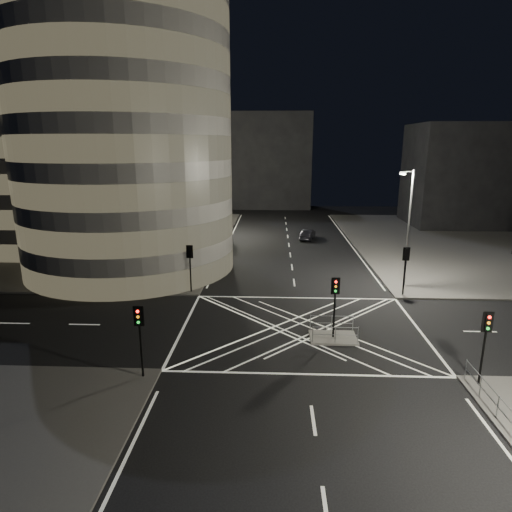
{
  "coord_description": "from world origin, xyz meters",
  "views": [
    {
      "loc": [
        -1.88,
        -27.01,
        12.17
      ],
      "look_at": [
        -3.38,
        7.92,
        3.0
      ],
      "focal_mm": 30.0,
      "sensor_mm": 36.0,
      "label": 1
    }
  ],
  "objects_px": {
    "central_island": "(333,338)",
    "street_lamp_left_near": "(193,218)",
    "street_lamp_right_far": "(408,225)",
    "traffic_signal_fr": "(406,262)",
    "traffic_signal_nr": "(486,335)",
    "traffic_signal_fl": "(190,260)",
    "traffic_signal_nl": "(140,328)",
    "street_lamp_left_far": "(218,195)",
    "sedan": "(308,235)",
    "traffic_signal_island": "(335,296)"
  },
  "relations": [
    {
      "from": "central_island",
      "to": "street_lamp_left_near",
      "type": "height_order",
      "value": "street_lamp_left_near"
    },
    {
      "from": "street_lamp_left_near",
      "to": "street_lamp_right_far",
      "type": "distance_m",
      "value": 19.11
    },
    {
      "from": "traffic_signal_fr",
      "to": "traffic_signal_nr",
      "type": "relative_size",
      "value": 1.0
    },
    {
      "from": "traffic_signal_fl",
      "to": "traffic_signal_fr",
      "type": "xyz_separation_m",
      "value": [
        17.6,
        0.0,
        0.0
      ]
    },
    {
      "from": "traffic_signal_fl",
      "to": "central_island",
      "type": "bearing_deg",
      "value": -37.54
    },
    {
      "from": "traffic_signal_nl",
      "to": "traffic_signal_nr",
      "type": "relative_size",
      "value": 1.0
    },
    {
      "from": "traffic_signal_fl",
      "to": "street_lamp_left_near",
      "type": "bearing_deg",
      "value": 96.97
    },
    {
      "from": "traffic_signal_fl",
      "to": "street_lamp_left_far",
      "type": "xyz_separation_m",
      "value": [
        -0.64,
        23.2,
        2.63
      ]
    },
    {
      "from": "traffic_signal_nr",
      "to": "street_lamp_left_far",
      "type": "relative_size",
      "value": 0.4
    },
    {
      "from": "traffic_signal_nr",
      "to": "street_lamp_left_far",
      "type": "xyz_separation_m",
      "value": [
        -18.24,
        36.8,
        2.63
      ]
    },
    {
      "from": "traffic_signal_fl",
      "to": "street_lamp_right_far",
      "type": "relative_size",
      "value": 0.4
    },
    {
      "from": "traffic_signal_fr",
      "to": "street_lamp_right_far",
      "type": "relative_size",
      "value": 0.4
    },
    {
      "from": "traffic_signal_fr",
      "to": "sedan",
      "type": "height_order",
      "value": "traffic_signal_fr"
    },
    {
      "from": "traffic_signal_nl",
      "to": "traffic_signal_island",
      "type": "distance_m",
      "value": 12.03
    },
    {
      "from": "street_lamp_left_far",
      "to": "sedan",
      "type": "height_order",
      "value": "street_lamp_left_far"
    },
    {
      "from": "traffic_signal_nl",
      "to": "sedan",
      "type": "xyz_separation_m",
      "value": [
        11.34,
        34.97,
        -2.23
      ]
    },
    {
      "from": "traffic_signal_island",
      "to": "street_lamp_right_far",
      "type": "height_order",
      "value": "street_lamp_right_far"
    },
    {
      "from": "traffic_signal_fr",
      "to": "traffic_signal_fl",
      "type": "bearing_deg",
      "value": 180.0
    },
    {
      "from": "traffic_signal_fl",
      "to": "street_lamp_right_far",
      "type": "height_order",
      "value": "street_lamp_right_far"
    },
    {
      "from": "traffic_signal_fl",
      "to": "traffic_signal_nr",
      "type": "bearing_deg",
      "value": -37.69
    },
    {
      "from": "street_lamp_right_far",
      "to": "street_lamp_left_far",
      "type": "bearing_deg",
      "value": 131.94
    },
    {
      "from": "traffic_signal_fr",
      "to": "street_lamp_left_far",
      "type": "distance_m",
      "value": 29.63
    },
    {
      "from": "central_island",
      "to": "traffic_signal_nl",
      "type": "bearing_deg",
      "value": -153.86
    },
    {
      "from": "traffic_signal_nl",
      "to": "street_lamp_left_near",
      "type": "xyz_separation_m",
      "value": [
        -0.64,
        18.8,
        2.63
      ]
    },
    {
      "from": "traffic_signal_island",
      "to": "street_lamp_left_far",
      "type": "relative_size",
      "value": 0.4
    },
    {
      "from": "traffic_signal_nr",
      "to": "sedan",
      "type": "relative_size",
      "value": 0.97
    },
    {
      "from": "central_island",
      "to": "street_lamp_left_far",
      "type": "relative_size",
      "value": 0.3
    },
    {
      "from": "street_lamp_left_far",
      "to": "street_lamp_right_far",
      "type": "xyz_separation_m",
      "value": [
        18.87,
        -21.0,
        0.0
      ]
    },
    {
      "from": "street_lamp_right_far",
      "to": "sedan",
      "type": "relative_size",
      "value": 2.42
    },
    {
      "from": "street_lamp_left_far",
      "to": "street_lamp_right_far",
      "type": "distance_m",
      "value": 28.23
    },
    {
      "from": "central_island",
      "to": "street_lamp_left_near",
      "type": "xyz_separation_m",
      "value": [
        -11.44,
        13.5,
        5.47
      ]
    },
    {
      "from": "central_island",
      "to": "sedan",
      "type": "bearing_deg",
      "value": 88.96
    },
    {
      "from": "street_lamp_left_far",
      "to": "traffic_signal_fl",
      "type": "bearing_deg",
      "value": -88.43
    },
    {
      "from": "central_island",
      "to": "street_lamp_left_far",
      "type": "distance_m",
      "value": 33.95
    },
    {
      "from": "traffic_signal_fl",
      "to": "traffic_signal_nr",
      "type": "height_order",
      "value": "same"
    },
    {
      "from": "central_island",
      "to": "street_lamp_left_near",
      "type": "relative_size",
      "value": 0.3
    },
    {
      "from": "street_lamp_left_near",
      "to": "central_island",
      "type": "bearing_deg",
      "value": -49.73
    },
    {
      "from": "traffic_signal_nl",
      "to": "street_lamp_left_far",
      "type": "bearing_deg",
      "value": 90.99
    },
    {
      "from": "traffic_signal_nr",
      "to": "traffic_signal_island",
      "type": "height_order",
      "value": "same"
    },
    {
      "from": "street_lamp_right_far",
      "to": "traffic_signal_fr",
      "type": "bearing_deg",
      "value": -106.11
    },
    {
      "from": "street_lamp_left_near",
      "to": "street_lamp_right_far",
      "type": "bearing_deg",
      "value": -9.03
    },
    {
      "from": "street_lamp_left_near",
      "to": "street_lamp_left_far",
      "type": "bearing_deg",
      "value": 90.0
    },
    {
      "from": "traffic_signal_nr",
      "to": "sedan",
      "type": "bearing_deg",
      "value": 100.15
    },
    {
      "from": "traffic_signal_fl",
      "to": "sedan",
      "type": "height_order",
      "value": "traffic_signal_fl"
    },
    {
      "from": "traffic_signal_fr",
      "to": "street_lamp_left_near",
      "type": "xyz_separation_m",
      "value": [
        -18.24,
        5.2,
        2.63
      ]
    },
    {
      "from": "traffic_signal_island",
      "to": "street_lamp_left_far",
      "type": "xyz_separation_m",
      "value": [
        -11.44,
        31.5,
        2.63
      ]
    },
    {
      "from": "central_island",
      "to": "traffic_signal_island",
      "type": "xyz_separation_m",
      "value": [
        0.0,
        0.0,
        2.84
      ]
    },
    {
      "from": "traffic_signal_nr",
      "to": "traffic_signal_island",
      "type": "xyz_separation_m",
      "value": [
        -6.8,
        5.3,
        0.0
      ]
    },
    {
      "from": "traffic_signal_fr",
      "to": "street_lamp_right_far",
      "type": "distance_m",
      "value": 3.48
    },
    {
      "from": "traffic_signal_nl",
      "to": "traffic_signal_fl",
      "type": "bearing_deg",
      "value": 90.0
    }
  ]
}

